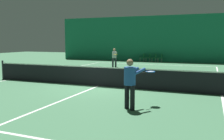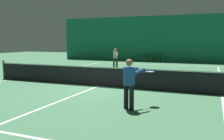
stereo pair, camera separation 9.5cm
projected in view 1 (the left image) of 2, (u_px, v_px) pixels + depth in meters
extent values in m
plane|color=#3D704C|center=(98.00, 86.00, 12.04)|extent=(60.00, 60.00, 0.00)
cube|color=#196B4C|center=(160.00, 39.00, 25.96)|extent=(23.00, 0.12, 4.79)
cube|color=white|center=(152.00, 65.00, 23.02)|extent=(11.00, 0.10, 0.00)
cube|color=white|center=(135.00, 71.00, 17.94)|extent=(8.25, 0.10, 0.00)
cube|color=white|center=(9.00, 80.00, 14.06)|extent=(0.10, 23.80, 0.00)
cube|color=white|center=(222.00, 95.00, 10.02)|extent=(0.10, 23.80, 0.00)
cube|color=white|center=(98.00, 86.00, 12.04)|extent=(0.10, 12.80, 0.00)
cube|color=black|center=(98.00, 76.00, 11.98)|extent=(11.90, 0.02, 0.95)
cube|color=white|center=(98.00, 67.00, 11.93)|extent=(11.90, 0.02, 0.05)
cylinder|color=#333338|center=(3.00, 70.00, 14.16)|extent=(0.10, 0.10, 1.07)
cylinder|color=black|center=(127.00, 96.00, 8.03)|extent=(0.20, 0.20, 0.79)
cylinder|color=black|center=(132.00, 98.00, 7.84)|extent=(0.20, 0.20, 0.79)
cylinder|color=#234C99|center=(130.00, 76.00, 7.86)|extent=(0.50, 0.50, 0.57)
sphere|color=#936B4C|center=(130.00, 62.00, 7.81)|extent=(0.22, 0.22, 0.22)
cylinder|color=#234C99|center=(132.00, 71.00, 8.12)|extent=(0.34, 0.52, 0.23)
cylinder|color=#234C99|center=(139.00, 72.00, 7.89)|extent=(0.34, 0.52, 0.23)
cylinder|color=black|center=(144.00, 72.00, 8.28)|extent=(0.17, 0.28, 0.03)
torus|color=#1951B2|center=(150.00, 72.00, 8.47)|extent=(0.45, 0.45, 0.03)
cylinder|color=silver|center=(150.00, 72.00, 8.47)|extent=(0.37, 0.37, 0.00)
cylinder|color=#2D2D38|center=(116.00, 62.00, 20.80)|extent=(0.20, 0.20, 0.76)
cylinder|color=#2D2D38|center=(113.00, 62.00, 20.78)|extent=(0.20, 0.20, 0.76)
cylinder|color=#B7B7BC|center=(114.00, 55.00, 20.71)|extent=(0.48, 0.48, 0.55)
sphere|color=tan|center=(114.00, 50.00, 20.66)|extent=(0.21, 0.21, 0.21)
cylinder|color=#B7B7BC|center=(116.00, 53.00, 20.46)|extent=(0.32, 0.51, 0.22)
cylinder|color=#B7B7BC|center=(113.00, 53.00, 20.44)|extent=(0.32, 0.51, 0.22)
cylinder|color=black|center=(115.00, 54.00, 20.06)|extent=(0.16, 0.29, 0.03)
torus|color=gold|center=(115.00, 55.00, 19.76)|extent=(0.44, 0.44, 0.03)
cylinder|color=silver|center=(115.00, 55.00, 19.76)|extent=(0.37, 0.37, 0.00)
cylinder|color=#99999E|center=(141.00, 59.00, 26.61)|extent=(0.03, 0.03, 0.39)
cylinder|color=#99999E|center=(140.00, 60.00, 26.26)|extent=(0.03, 0.03, 0.39)
cylinder|color=#99999E|center=(144.00, 60.00, 26.47)|extent=(0.03, 0.03, 0.39)
cylinder|color=#99999E|center=(143.00, 60.00, 26.12)|extent=(0.03, 0.03, 0.39)
cube|color=#196B38|center=(142.00, 58.00, 26.34)|extent=(0.44, 0.44, 0.05)
cube|color=#196B38|center=(144.00, 56.00, 26.24)|extent=(0.04, 0.44, 0.40)
cylinder|color=#99999E|center=(146.00, 60.00, 26.38)|extent=(0.03, 0.03, 0.39)
cylinder|color=#99999E|center=(146.00, 60.00, 26.03)|extent=(0.03, 0.03, 0.39)
cylinder|color=#99999E|center=(150.00, 60.00, 26.24)|extent=(0.03, 0.03, 0.39)
cylinder|color=#99999E|center=(149.00, 60.00, 25.89)|extent=(0.03, 0.03, 0.39)
cube|color=#196B38|center=(148.00, 58.00, 26.11)|extent=(0.44, 0.44, 0.05)
cube|color=#196B38|center=(150.00, 56.00, 26.01)|extent=(0.04, 0.44, 0.40)
cylinder|color=#99999E|center=(152.00, 60.00, 26.14)|extent=(0.03, 0.03, 0.39)
cylinder|color=#99999E|center=(152.00, 60.00, 25.79)|extent=(0.03, 0.03, 0.39)
cylinder|color=#99999E|center=(156.00, 60.00, 26.00)|extent=(0.03, 0.03, 0.39)
cylinder|color=#99999E|center=(155.00, 60.00, 25.65)|extent=(0.03, 0.03, 0.39)
cube|color=#196B38|center=(154.00, 58.00, 25.87)|extent=(0.44, 0.44, 0.05)
cube|color=#196B38|center=(156.00, 56.00, 25.77)|extent=(0.04, 0.44, 0.40)
cylinder|color=#99999E|center=(158.00, 60.00, 25.91)|extent=(0.03, 0.03, 0.39)
cylinder|color=#99999E|center=(158.00, 60.00, 25.56)|extent=(0.03, 0.03, 0.39)
cylinder|color=#99999E|center=(162.00, 60.00, 25.77)|extent=(0.03, 0.03, 0.39)
cylinder|color=#99999E|center=(161.00, 60.00, 25.42)|extent=(0.03, 0.03, 0.39)
cube|color=#196B38|center=(160.00, 58.00, 25.64)|extent=(0.44, 0.44, 0.05)
cube|color=#196B38|center=(162.00, 56.00, 25.54)|extent=(0.04, 0.44, 0.40)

